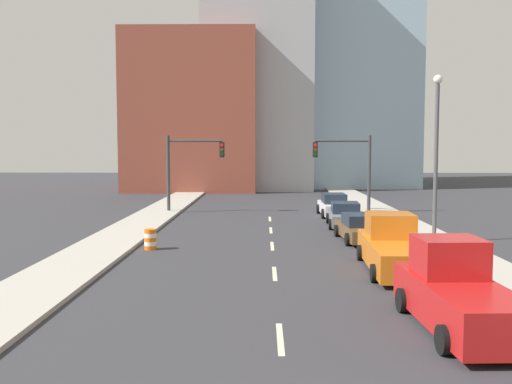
{
  "coord_description": "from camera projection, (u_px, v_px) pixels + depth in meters",
  "views": [
    {
      "loc": [
        -0.41,
        -6.12,
        4.73
      ],
      "look_at": [
        -0.85,
        26.09,
        2.2
      ],
      "focal_mm": 40.0,
      "sensor_mm": 36.0,
      "label": 1
    }
  ],
  "objects": [
    {
      "name": "lane_stripe_at_8m",
      "position": [
        280.0,
        338.0,
        14.12
      ],
      "size": [
        0.16,
        2.4,
        0.01
      ],
      "primitive_type": "cube",
      "color": "beige",
      "rests_on": "ground"
    },
    {
      "name": "traffic_barrel",
      "position": [
        150.0,
        239.0,
        26.39
      ],
      "size": [
        0.56,
        0.56,
        0.95
      ],
      "color": "orange",
      "rests_on": "ground"
    },
    {
      "name": "street_lamp",
      "position": [
        436.0,
        146.0,
        27.92
      ],
      "size": [
        0.44,
        0.44,
        8.25
      ],
      "color": "#4C4C51",
      "rests_on": "ground"
    },
    {
      "name": "building_office_center",
      "position": [
        258.0,
        73.0,
        68.85
      ],
      "size": [
        12.0,
        20.0,
        27.35
      ],
      "color": "#A8A8AD",
      "rests_on": "ground"
    },
    {
      "name": "traffic_signal_right",
      "position": [
        352.0,
        163.0,
        40.89
      ],
      "size": [
        4.18,
        0.35,
        5.59
      ],
      "color": "#38383D",
      "rests_on": "ground"
    },
    {
      "name": "building_glass_right",
      "position": [
        353.0,
        32.0,
        72.23
      ],
      "size": [
        13.0,
        20.0,
        38.56
      ],
      "color": "#99B7CC",
      "rests_on": "ground"
    },
    {
      "name": "pickup_truck_orange",
      "position": [
        393.0,
        248.0,
        22.01
      ],
      "size": [
        2.51,
        6.4,
        2.11
      ],
      "rotation": [
        0.0,
        0.0,
        -0.04
      ],
      "color": "orange",
      "rests_on": "ground"
    },
    {
      "name": "sedan_gray",
      "position": [
        345.0,
        216.0,
        34.03
      ],
      "size": [
        2.28,
        4.63,
        1.45
      ],
      "rotation": [
        0.0,
        0.0,
        -0.06
      ],
      "color": "slate",
      "rests_on": "ground"
    },
    {
      "name": "lane_stripe_at_15m",
      "position": [
        275.0,
        273.0,
        21.38
      ],
      "size": [
        0.16,
        2.4,
        0.01
      ],
      "primitive_type": "cube",
      "color": "beige",
      "rests_on": "ground"
    },
    {
      "name": "pickup_truck_red",
      "position": [
        457.0,
        294.0,
        14.82
      ],
      "size": [
        2.38,
        5.52,
        2.3
      ],
      "rotation": [
        0.0,
        0.0,
        0.04
      ],
      "color": "red",
      "rests_on": "ground"
    },
    {
      "name": "lane_stripe_at_31m",
      "position": [
        270.0,
        219.0,
        37.65
      ],
      "size": [
        0.16,
        2.4,
        0.01
      ],
      "primitive_type": "cube",
      "color": "beige",
      "rests_on": "ground"
    },
    {
      "name": "sidewalk_right",
      "position": [
        358.0,
        200.0,
        50.28
      ],
      "size": [
        2.96,
        88.14,
        0.16
      ],
      "color": "#ADA89E",
      "rests_on": "ground"
    },
    {
      "name": "traffic_signal_left",
      "position": [
        185.0,
        163.0,
        41.05
      ],
      "size": [
        4.18,
        0.35,
        5.59
      ],
      "color": "#38383D",
      "rests_on": "ground"
    },
    {
      "name": "sidewalk_left",
      "position": [
        179.0,
        200.0,
        50.5
      ],
      "size": [
        2.96,
        88.14,
        0.16
      ],
      "color": "#ADA89E",
      "rests_on": "ground"
    },
    {
      "name": "sedan_white",
      "position": [
        334.0,
        206.0,
        39.31
      ],
      "size": [
        2.08,
        4.8,
        1.55
      ],
      "rotation": [
        0.0,
        0.0,
        0.02
      ],
      "color": "silver",
      "rests_on": "ground"
    },
    {
      "name": "lane_stripe_at_26m",
      "position": [
        271.0,
        230.0,
        32.53
      ],
      "size": [
        0.16,
        2.4,
        0.01
      ],
      "primitive_type": "cube",
      "color": "beige",
      "rests_on": "ground"
    },
    {
      "name": "building_brick_left",
      "position": [
        195.0,
        114.0,
        65.36
      ],
      "size": [
        14.0,
        16.0,
        16.98
      ],
      "color": "brown",
      "rests_on": "ground"
    },
    {
      "name": "lane_stripe_at_21m",
      "position": [
        272.0,
        246.0,
        27.33
      ],
      "size": [
        0.16,
        2.4,
        0.01
      ],
      "primitive_type": "cube",
      "color": "beige",
      "rests_on": "ground"
    },
    {
      "name": "sedan_brown",
      "position": [
        360.0,
        229.0,
        28.83
      ],
      "size": [
        2.27,
        4.68,
        1.36
      ],
      "rotation": [
        0.0,
        0.0,
        0.06
      ],
      "color": "brown",
      "rests_on": "ground"
    }
  ]
}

